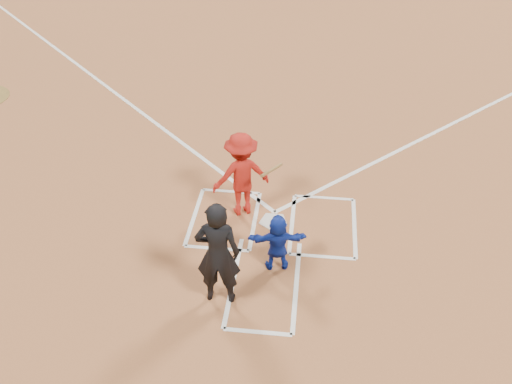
# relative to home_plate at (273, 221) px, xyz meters

# --- Properties ---
(ground) EXTENTS (120.00, 120.00, 0.00)m
(ground) POSITION_rel_home_plate_xyz_m (0.00, 0.00, -0.02)
(ground) COLOR #134D15
(ground) RESTS_ON ground
(home_plate_dirt) EXTENTS (28.00, 28.00, 0.01)m
(home_plate_dirt) POSITION_rel_home_plate_xyz_m (0.00, 6.00, -0.01)
(home_plate_dirt) COLOR brown
(home_plate_dirt) RESTS_ON ground
(home_plate) EXTENTS (0.60, 0.60, 0.02)m
(home_plate) POSITION_rel_home_plate_xyz_m (0.00, 0.00, 0.00)
(home_plate) COLOR silver
(home_plate) RESTS_ON home_plate_dirt
(catcher) EXTENTS (1.08, 0.49, 1.12)m
(catcher) POSITION_rel_home_plate_xyz_m (0.18, -1.26, 0.55)
(catcher) COLOR #142EA7
(catcher) RESTS_ON home_plate_dirt
(umpire) EXTENTS (0.74, 0.50, 1.97)m
(umpire) POSITION_rel_home_plate_xyz_m (-0.71, -2.13, 0.98)
(umpire) COLOR black
(umpire) RESTS_ON home_plate_dirt
(chalk_markings) EXTENTS (28.35, 17.32, 0.01)m
(chalk_markings) POSITION_rel_home_plate_xyz_m (0.00, 5.29, -0.01)
(chalk_markings) COLOR white
(chalk_markings) RESTS_ON home_plate_dirt
(batter_at_plate) EXTENTS (1.44, 1.08, 1.77)m
(batter_at_plate) POSITION_rel_home_plate_xyz_m (-0.66, 0.28, 0.88)
(batter_at_plate) COLOR #B21B13
(batter_at_plate) RESTS_ON home_plate_dirt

